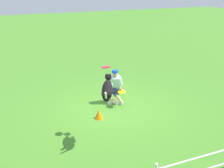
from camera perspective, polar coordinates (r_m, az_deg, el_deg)
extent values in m
plane|color=#458228|center=(9.48, 0.71, -5.19)|extent=(60.00, 60.00, 0.00)
cube|color=silver|center=(9.80, -0.17, -3.93)|extent=(0.26, 0.10, 0.10)
cylinder|color=tan|center=(9.68, -0.20, -3.04)|extent=(0.32, 0.24, 0.37)
cylinder|color=navy|center=(9.64, -0.05, -1.68)|extent=(0.43, 0.31, 0.37)
cube|color=silver|center=(9.79, 1.46, -3.98)|extent=(0.26, 0.10, 0.10)
cylinder|color=tan|center=(9.66, 1.46, -3.08)|extent=(0.32, 0.24, 0.37)
cylinder|color=navy|center=(9.63, 1.36, -1.71)|extent=(0.43, 0.31, 0.37)
cube|color=silver|center=(9.54, 0.68, 0.29)|extent=(0.49, 0.52, 0.58)
cylinder|color=silver|center=(9.51, -0.53, 0.61)|extent=(0.16, 0.14, 0.29)
cylinder|color=silver|center=(9.49, 1.88, 0.55)|extent=(0.16, 0.14, 0.29)
cylinder|color=tan|center=(9.37, 1.94, -0.91)|extent=(0.20, 0.29, 0.19)
cylinder|color=tan|center=(9.53, -0.67, -0.37)|extent=(0.17, 0.14, 0.27)
sphere|color=tan|center=(9.32, 0.65, 2.14)|extent=(0.21, 0.21, 0.21)
cylinder|color=#0E3EB3|center=(9.29, 0.65, 2.67)|extent=(0.22, 0.22, 0.07)
cylinder|color=#0E3EB3|center=(9.21, 0.61, 2.30)|extent=(0.12, 0.12, 0.02)
ellipsoid|color=black|center=(6.64, -1.02, -1.37)|extent=(0.55, 0.76, 0.54)
ellipsoid|color=white|center=(6.82, -0.91, -0.98)|extent=(0.13, 0.19, 0.16)
sphere|color=black|center=(6.98, -0.78, 1.46)|extent=(0.17, 0.17, 0.17)
cone|color=black|center=(7.07, -0.73, 1.55)|extent=(0.12, 0.12, 0.09)
cone|color=black|center=(6.93, -0.34, 1.98)|extent=(0.06, 0.06, 0.07)
cone|color=black|center=(6.94, -1.24, 2.00)|extent=(0.06, 0.06, 0.07)
cylinder|color=white|center=(6.84, -0.23, -1.05)|extent=(0.19, 0.30, 0.24)
cylinder|color=white|center=(6.85, -1.56, -1.02)|extent=(0.19, 0.30, 0.24)
cylinder|color=black|center=(6.47, -0.44, -2.39)|extent=(0.19, 0.30, 0.24)
cylinder|color=black|center=(6.48, -1.85, -2.35)|extent=(0.19, 0.30, 0.24)
cylinder|color=white|center=(6.24, -1.30, -2.39)|extent=(0.13, 0.20, 0.23)
cylinder|color=red|center=(6.87, -1.32, 3.58)|extent=(0.31, 0.31, 0.05)
cylinder|color=yellow|center=(9.28, 2.03, -1.64)|extent=(0.28, 0.27, 0.11)
cylinder|color=white|center=(5.99, 17.22, -14.63)|extent=(16.98, 0.04, 0.04)
cone|color=orange|center=(8.78, -2.76, -6.33)|extent=(0.28, 0.28, 0.31)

